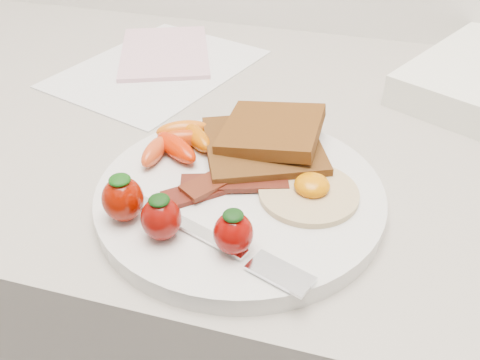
# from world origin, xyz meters

# --- Properties ---
(counter) EXTENTS (2.00, 0.60, 0.90)m
(counter) POSITION_xyz_m (0.00, 1.70, 0.45)
(counter) COLOR gray
(counter) RESTS_ON ground
(plate) EXTENTS (0.27, 0.27, 0.02)m
(plate) POSITION_xyz_m (-0.03, 1.55, 0.91)
(plate) COLOR silver
(plate) RESTS_ON counter
(toast_lower) EXTENTS (0.15, 0.15, 0.01)m
(toast_lower) POSITION_xyz_m (-0.02, 1.61, 0.93)
(toast_lower) COLOR black
(toast_lower) RESTS_ON plate
(toast_upper) EXTENTS (0.10, 0.10, 0.02)m
(toast_upper) POSITION_xyz_m (-0.02, 1.62, 0.94)
(toast_upper) COLOR #502211
(toast_upper) RESTS_ON toast_lower
(fried_egg) EXTENTS (0.11, 0.11, 0.02)m
(fried_egg) POSITION_xyz_m (0.04, 1.55, 0.92)
(fried_egg) COLOR beige
(fried_egg) RESTS_ON plate
(bacon_strips) EXTENTS (0.11, 0.11, 0.01)m
(bacon_strips) POSITION_xyz_m (-0.04, 1.55, 0.92)
(bacon_strips) COLOR #3A0607
(bacon_strips) RESTS_ON plate
(baby_carrots) EXTENTS (0.08, 0.09, 0.02)m
(baby_carrots) POSITION_xyz_m (-0.11, 1.59, 0.93)
(baby_carrots) COLOR #BA3406
(baby_carrots) RESTS_ON plate
(strawberries) EXTENTS (0.14, 0.05, 0.04)m
(strawberries) POSITION_xyz_m (-0.07, 1.47, 0.94)
(strawberries) COLOR #760D00
(strawberries) RESTS_ON plate
(fork) EXTENTS (0.18, 0.08, 0.00)m
(fork) POSITION_xyz_m (-0.02, 1.47, 0.92)
(fork) COLOR white
(fork) RESTS_ON plate
(paper_sheet) EXTENTS (0.28, 0.32, 0.00)m
(paper_sheet) POSITION_xyz_m (-0.22, 1.80, 0.90)
(paper_sheet) COLOR silver
(paper_sheet) RESTS_ON counter
(notepad) EXTENTS (0.18, 0.22, 0.01)m
(notepad) POSITION_xyz_m (-0.23, 1.85, 0.91)
(notepad) COLOR #D3A2B0
(notepad) RESTS_ON paper_sheet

